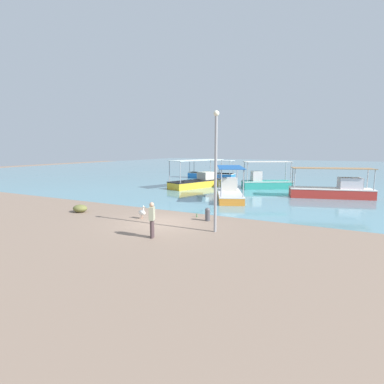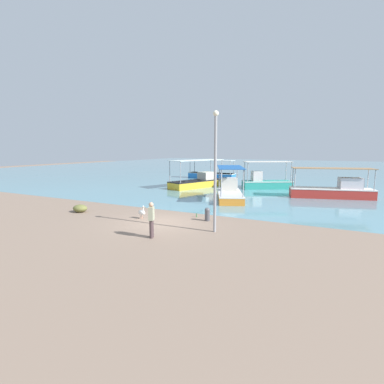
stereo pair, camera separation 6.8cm
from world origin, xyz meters
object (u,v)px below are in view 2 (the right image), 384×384
Objects in this scene: fishing_boat_near_left at (230,192)px; pelican at (142,212)px; fishing_boat_center at (198,181)px; lamp_post at (215,165)px; mooring_bollard at (207,214)px; glass_bottle at (197,215)px; fisherman_standing at (151,219)px; fishing_boat_far_left at (334,190)px; net_pile at (80,208)px; fishing_boat_far_right at (211,175)px; fishing_boat_near_right at (266,182)px.

fishing_boat_near_left is 8.99m from pelican.
lamp_post reaches higher than fishing_boat_center.
mooring_bollard is 2.87× the size of glass_bottle.
mooring_bollard is at bearing 76.82° from fisherman_standing.
fishing_boat_far_left is 7.08× the size of net_pile.
lamp_post is at bearing -56.69° from mooring_bollard.
net_pile is at bearing 161.11° from fisherman_standing.
fisherman_standing is (0.35, -11.58, 0.30)m from fishing_boat_near_left.
fisherman_standing is at bearing -113.62° from fishing_boat_far_left.
fishing_boat_far_right is at bearing 103.54° from pelican.
fishing_boat_far_left reaches higher than mooring_bollard.
lamp_post is (-4.91, -14.11, 2.66)m from fishing_boat_far_left.
net_pile is at bearing -115.36° from fishing_boat_near_right.
glass_bottle is (2.75, 1.80, -0.27)m from pelican.
fisherman_standing reaches higher than net_pile.
lamp_post is 4.62m from glass_bottle.
fishing_boat_near_right is 6.48× the size of pelican.
fishing_boat_near_left is (8.01, -14.74, 0.06)m from fishing_boat_far_right.
lamp_post reaches higher than fishing_boat_far_left.
fishing_boat_far_left reaches higher than glass_bottle.
mooring_bollard is at bearing 11.03° from net_pile.
fisherman_standing is (6.04, -17.41, 0.26)m from fishing_boat_center.
fisherman_standing is at bearing -90.34° from glass_bottle.
mooring_bollard is at bearing -88.82° from fishing_boat_near_right.
mooring_bollard is at bearing -116.88° from fishing_boat_far_left.
glass_bottle is at bearing 33.22° from pelican.
fisherman_standing is (-7.15, -16.36, 0.24)m from fishing_boat_far_left.
net_pile is 7.76m from glass_bottle.
fisherman_standing is 1.75× the size of net_pile.
lamp_post is 3.72m from mooring_bollard.
fishing_boat_near_left is at bearing 91.75° from fisherman_standing.
fishing_boat_near_right reaches higher than fishing_boat_far_left.
pelican is at bearing 133.08° from fisherman_standing.
fishing_boat_far_left is 8.54× the size of pelican.
fishing_boat_center is (-5.69, 5.82, 0.03)m from fishing_boat_near_left.
mooring_bollard is 4.32m from fisherman_standing.
mooring_bollard reaches higher than glass_bottle.
fishing_boat_far_left is 7.26m from fishing_boat_near_right.
fishing_boat_near_right is at bearing 64.64° from net_pile.
fisherman_standing is 6.26× the size of glass_bottle.
lamp_post is (1.58, -17.35, 2.67)m from fishing_boat_near_right.
fishing_boat_far_left is 1.32× the size of fishing_boat_near_right.
mooring_bollard is at bearing -29.30° from glass_bottle.
lamp_post is at bearing -84.79° from fishing_boat_near_right.
fishing_boat_far_left is 15.17m from lamp_post.
fishing_boat_far_left is 8.81× the size of mooring_bollard.
fishing_boat_near_right is 6.69× the size of mooring_bollard.
net_pile is (-9.67, 0.29, -3.08)m from lamp_post.
fishing_boat_center is at bearing -161.85° from fishing_boat_near_right.
fishing_boat_center is at bearing 175.48° from fishing_boat_far_left.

